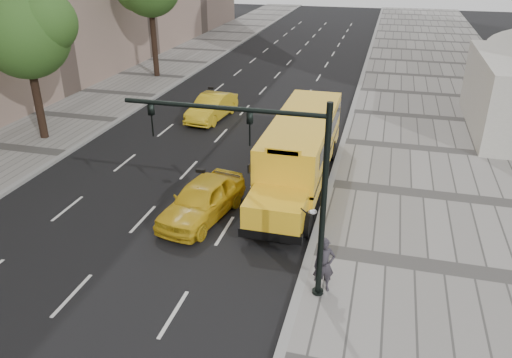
% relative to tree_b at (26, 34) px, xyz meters
% --- Properties ---
extents(ground, '(140.00, 140.00, 0.00)m').
position_rel_tree_b_xyz_m(ground, '(10.41, -1.83, -5.88)').
color(ground, black).
rests_on(ground, ground).
extents(sidewalk_museum, '(12.00, 140.00, 0.15)m').
position_rel_tree_b_xyz_m(sidewalk_museum, '(22.41, -1.83, -5.81)').
color(sidewalk_museum, gray).
rests_on(sidewalk_museum, ground).
extents(sidewalk_far, '(6.00, 140.00, 0.15)m').
position_rel_tree_b_xyz_m(sidewalk_far, '(-0.59, -1.83, -5.81)').
color(sidewalk_far, gray).
rests_on(sidewalk_far, ground).
extents(curb_museum, '(0.30, 140.00, 0.15)m').
position_rel_tree_b_xyz_m(curb_museum, '(16.41, -1.83, -5.81)').
color(curb_museum, gray).
rests_on(curb_museum, ground).
extents(curb_far, '(0.30, 140.00, 0.15)m').
position_rel_tree_b_xyz_m(curb_far, '(2.41, -1.83, -5.81)').
color(curb_far, gray).
rests_on(curb_far, ground).
extents(tree_b, '(5.19, 4.61, 8.15)m').
position_rel_tree_b_xyz_m(tree_b, '(0.00, 0.00, 0.00)').
color(tree_b, black).
rests_on(tree_b, ground).
extents(school_bus, '(2.96, 11.56, 3.19)m').
position_rel_tree_b_xyz_m(school_bus, '(14.91, -1.49, -4.12)').
color(school_bus, yellow).
rests_on(school_bus, ground).
extents(taxi_near, '(2.77, 5.05, 1.63)m').
position_rel_tree_b_xyz_m(taxi_near, '(11.72, -6.06, -5.07)').
color(taxi_near, gold).
rests_on(taxi_near, ground).
extents(taxi_far, '(2.12, 4.86, 1.55)m').
position_rel_tree_b_xyz_m(taxi_far, '(7.92, 5.88, -5.11)').
color(taxi_far, gold).
rests_on(taxi_far, ground).
extents(pedestrian, '(0.80, 0.67, 1.88)m').
position_rel_tree_b_xyz_m(pedestrian, '(17.13, -9.67, -4.79)').
color(pedestrian, '#312D34').
rests_on(pedestrian, sidewalk_museum).
extents(traffic_signal, '(6.18, 0.36, 6.40)m').
position_rel_tree_b_xyz_m(traffic_signal, '(15.60, -9.88, -1.79)').
color(traffic_signal, black).
rests_on(traffic_signal, ground).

